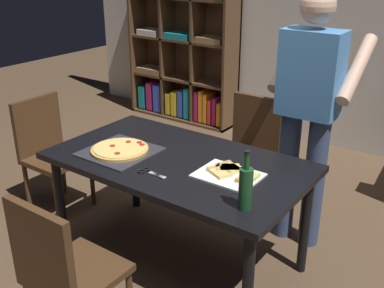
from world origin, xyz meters
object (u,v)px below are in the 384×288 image
person_serving_pizza (308,107)px  pepperoni_pizza_on_tray (120,150)px  chair_near_camera (62,269)px  chair_far_side (250,146)px  dining_table (178,170)px  bookshelf (185,47)px  wine_bottle (246,187)px  kitchen_scissors (148,172)px  chair_left_end (49,147)px

person_serving_pizza → pepperoni_pizza_on_tray: size_ratio=4.09×
chair_near_camera → pepperoni_pizza_on_tray: bearing=114.4°
chair_far_side → dining_table: bearing=-90.0°
chair_near_camera → pepperoni_pizza_on_tray: (-0.36, 0.80, 0.25)m
chair_near_camera → person_serving_pizza: 1.81m
chair_near_camera → pepperoni_pizza_on_tray: chair_near_camera is taller
person_serving_pizza → bookshelf: bearing=143.2°
person_serving_pizza → pepperoni_pizza_on_tray: person_serving_pizza is taller
wine_bottle → kitchen_scissors: 0.67m
chair_left_end → chair_near_camera: bearing=-36.1°
chair_far_side → pepperoni_pizza_on_tray: (-0.36, -1.07, 0.25)m
bookshelf → person_serving_pizza: size_ratio=1.11×
chair_near_camera → chair_left_end: 1.59m
bookshelf → pepperoni_pizza_on_tray: size_ratio=4.56×
dining_table → chair_far_side: chair_far_side is taller
chair_near_camera → pepperoni_pizza_on_tray: 0.92m
bookshelf → person_serving_pizza: bearing=-36.8°
chair_left_end → pepperoni_pizza_on_tray: 0.96m
chair_far_side → pepperoni_pizza_on_tray: size_ratio=2.10×
person_serving_pizza → pepperoni_pizza_on_tray: (-0.90, -0.85, -0.23)m
bookshelf → pepperoni_pizza_on_tray: bearing=-62.2°
chair_far_side → bookshelf: 2.26m
dining_table → pepperoni_pizza_on_tray: 0.40m
person_serving_pizza → wine_bottle: (0.10, -1.00, -0.13)m
dining_table → chair_left_end: size_ratio=1.78×
pepperoni_pizza_on_tray → kitchen_scissors: pepperoni_pizza_on_tray is taller
chair_left_end → pepperoni_pizza_on_tray: chair_left_end is taller
chair_left_end → bookshelf: size_ratio=0.46×
bookshelf → kitchen_scissors: 3.12m
chair_left_end → pepperoni_pizza_on_tray: size_ratio=2.10×
chair_left_end → wine_bottle: bearing=-8.4°
chair_near_camera → dining_table: bearing=90.0°
wine_bottle → kitchen_scissors: bearing=177.4°
chair_near_camera → bookshelf: (-1.69, 3.32, 0.37)m
person_serving_pizza → chair_near_camera: bearing=-107.8°
chair_left_end → wine_bottle: 1.97m
bookshelf → wine_bottle: bookshelf is taller
chair_far_side → wine_bottle: wine_bottle is taller
wine_bottle → chair_near_camera: bearing=-133.9°
dining_table → chair_left_end: chair_left_end is taller
chair_near_camera → wine_bottle: bearing=46.1°
bookshelf → pepperoni_pizza_on_tray: (1.33, -2.52, -0.12)m
dining_table → chair_left_end: 1.30m
dining_table → pepperoni_pizza_on_tray: size_ratio=3.74×
chair_near_camera → chair_far_side: (0.00, 1.88, 0.00)m
wine_bottle → kitchen_scissors: wine_bottle is taller
chair_left_end → dining_table: bearing=0.0°
chair_left_end → kitchen_scissors: chair_left_end is taller
bookshelf → person_serving_pizza: bookshelf is taller
chair_near_camera → wine_bottle: size_ratio=2.85×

